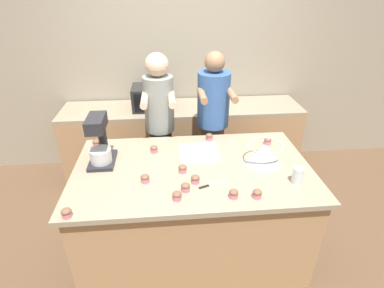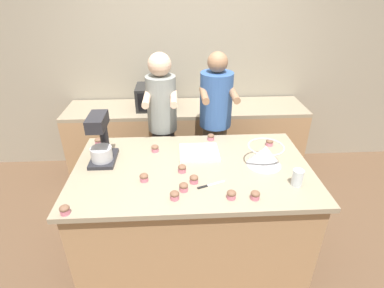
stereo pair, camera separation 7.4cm
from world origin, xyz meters
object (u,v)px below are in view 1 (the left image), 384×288
object	(u,v)px
person_right	(212,128)
cupcake_7	(66,213)
knife	(211,185)
cupcake_4	(209,137)
mixing_bowl	(264,153)
cupcake_6	(183,169)
person_left	(160,129)
microwave_oven	(152,97)
drinking_glass	(298,176)
baking_tray	(198,152)
cupcake_11	(268,141)
cupcake_3	(234,194)
cupcake_5	(177,196)
cupcake_10	(154,149)
cupcake_2	(196,179)
cupcake_9	(186,187)
cupcake_0	(96,143)
cupcake_8	(145,178)
cupcake_1	(257,194)
stand_mixer	(100,143)

from	to	relation	value
person_right	cupcake_7	world-z (taller)	person_right
knife	cupcake_4	xyz separation A→B (m)	(0.09, 0.71, 0.03)
mixing_bowl	cupcake_6	xyz separation A→B (m)	(-0.66, -0.07, -0.06)
mixing_bowl	person_left	bearing A→B (deg)	139.20
microwave_oven	drinking_glass	bearing A→B (deg)	-55.30
baking_tray	cupcake_11	bearing A→B (deg)	10.17
mixing_bowl	cupcake_3	world-z (taller)	mixing_bowl
cupcake_5	cupcake_10	world-z (taller)	same
cupcake_2	cupcake_4	distance (m)	0.69
cupcake_9	cupcake_7	bearing A→B (deg)	-165.47
cupcake_9	cupcake_6	bearing A→B (deg)	91.30
knife	cupcake_11	xyz separation A→B (m)	(0.60, 0.57, 0.03)
cupcake_6	cupcake_11	distance (m)	0.88
cupcake_0	cupcake_7	xyz separation A→B (m)	(-0.01, -0.92, 0.00)
cupcake_3	cupcake_8	size ratio (longest dim) A/B	1.00
cupcake_5	cupcake_10	distance (m)	0.68
drinking_glass	baking_tray	bearing A→B (deg)	144.29
cupcake_4	cupcake_9	bearing A→B (deg)	-110.11
cupcake_1	mixing_bowl	bearing A→B (deg)	67.56
microwave_oven	knife	xyz separation A→B (m)	(0.45, -1.54, -0.13)
microwave_oven	cupcake_2	bearing A→B (deg)	-76.89
person_right	cupcake_3	xyz separation A→B (m)	(-0.03, -1.14, 0.05)
microwave_oven	cupcake_7	world-z (taller)	microwave_oven
mixing_bowl	microwave_oven	size ratio (longest dim) A/B	0.65
cupcake_2	person_right	bearing A→B (deg)	74.06
cupcake_3	cupcake_11	distance (m)	0.86
stand_mixer	cupcake_2	bearing A→B (deg)	-25.63
drinking_glass	cupcake_10	size ratio (longest dim) A/B	1.96
cupcake_8	cupcake_11	xyz separation A→B (m)	(1.08, 0.49, 0.00)
stand_mixer	knife	xyz separation A→B (m)	(0.83, -0.39, -0.18)
knife	cupcake_9	bearing A→B (deg)	-165.50
mixing_bowl	knife	xyz separation A→B (m)	(-0.47, -0.26, -0.09)
cupcake_9	person_right	bearing A→B (deg)	71.25
microwave_oven	cupcake_5	world-z (taller)	microwave_oven
cupcake_8	knife	bearing A→B (deg)	-10.10
cupcake_6	cupcake_11	world-z (taller)	same
cupcake_4	cupcake_11	size ratio (longest dim) A/B	1.00
baking_tray	cupcake_7	size ratio (longest dim) A/B	5.12
mixing_bowl	drinking_glass	world-z (taller)	mixing_bowl
drinking_glass	cupcake_4	size ratio (longest dim) A/B	1.96
cupcake_6	knife	bearing A→B (deg)	-44.40
mixing_bowl	cupcake_2	distance (m)	0.62
person_right	cupcake_1	world-z (taller)	person_right
cupcake_8	cupcake_9	distance (m)	0.32
cupcake_2	cupcake_0	bearing A→B (deg)	142.67
stand_mixer	drinking_glass	size ratio (longest dim) A/B	3.22
person_left	cupcake_4	size ratio (longest dim) A/B	25.26
drinking_glass	cupcake_3	world-z (taller)	drinking_glass
cupcake_4	person_left	bearing A→B (deg)	148.66
stand_mixer	cupcake_6	xyz separation A→B (m)	(0.64, -0.20, -0.15)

